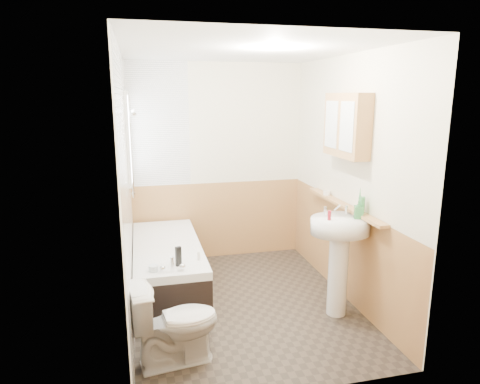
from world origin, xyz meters
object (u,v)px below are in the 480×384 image
object	(u,v)px
toilet	(175,323)
medicine_cabinet	(347,125)
bathtub	(168,267)
pine_shelf	(343,205)
sink	(339,246)

from	to	relation	value
toilet	medicine_cabinet	distance (m)	2.42
bathtub	pine_shelf	distance (m)	1.98
medicine_cabinet	sink	bearing A→B (deg)	-118.21
bathtub	toilet	xyz separation A→B (m)	(-0.03, -1.30, 0.06)
medicine_cabinet	bathtub	bearing A→B (deg)	162.15
toilet	pine_shelf	bearing A→B (deg)	-74.42
bathtub	toilet	bearing A→B (deg)	-91.32
bathtub	medicine_cabinet	distance (m)	2.38
sink	pine_shelf	bearing A→B (deg)	74.53
pine_shelf	medicine_cabinet	size ratio (longest dim) A/B	2.26
sink	medicine_cabinet	xyz separation A→B (m)	(0.17, 0.32, 1.11)
toilet	sink	distance (m)	1.69
sink	medicine_cabinet	size ratio (longest dim) A/B	1.61
bathtub	sink	distance (m)	1.85
toilet	medicine_cabinet	xyz separation A→B (m)	(1.77, 0.74, 1.47)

